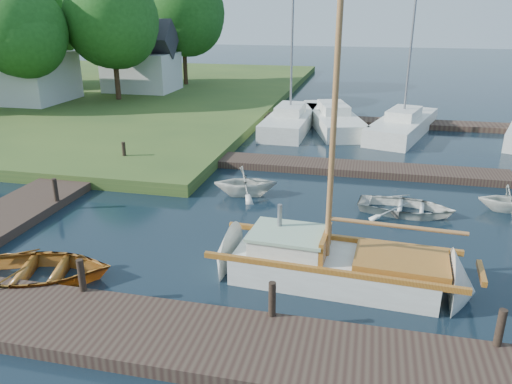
% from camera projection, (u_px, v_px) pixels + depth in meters
% --- Properties ---
extents(ground, '(160.00, 160.00, 0.00)m').
position_uv_depth(ground, '(256.00, 228.00, 15.71)').
color(ground, black).
rests_on(ground, ground).
extents(near_dock, '(18.00, 2.20, 0.30)m').
position_uv_depth(near_dock, '(190.00, 339.00, 10.17)').
color(near_dock, '#32211B').
rests_on(near_dock, ground).
extents(left_dock, '(2.20, 18.00, 0.30)m').
position_uv_depth(left_dock, '(65.00, 184.00, 19.16)').
color(left_dock, '#32211B').
rests_on(left_dock, ground).
extents(far_dock, '(14.00, 1.60, 0.30)m').
position_uv_depth(far_dock, '(336.00, 167.00, 21.18)').
color(far_dock, '#32211B').
rests_on(far_dock, ground).
extents(pontoon, '(30.00, 1.60, 0.30)m').
position_uv_depth(pontoon, '(491.00, 128.00, 28.18)').
color(pontoon, '#32211B').
rests_on(pontoon, ground).
extents(mooring_post_1, '(0.16, 0.16, 0.80)m').
position_uv_depth(mooring_post_1, '(81.00, 275.00, 11.53)').
color(mooring_post_1, black).
rests_on(mooring_post_1, near_dock).
extents(mooring_post_2, '(0.16, 0.16, 0.80)m').
position_uv_depth(mooring_post_2, '(272.00, 299.00, 10.58)').
color(mooring_post_2, black).
rests_on(mooring_post_2, near_dock).
extents(mooring_post_3, '(0.16, 0.16, 0.80)m').
position_uv_depth(mooring_post_3, '(500.00, 328.00, 9.64)').
color(mooring_post_3, black).
rests_on(mooring_post_3, near_dock).
extents(mooring_post_4, '(0.16, 0.16, 0.80)m').
position_uv_depth(mooring_post_4, '(55.00, 190.00, 16.94)').
color(mooring_post_4, black).
rests_on(mooring_post_4, left_dock).
extents(mooring_post_5, '(0.16, 0.16, 0.80)m').
position_uv_depth(mooring_post_5, '(124.00, 151.00, 21.51)').
color(mooring_post_5, black).
rests_on(mooring_post_5, left_dock).
extents(sailboat, '(7.26, 2.40, 9.83)m').
position_uv_depth(sailboat, '(340.00, 269.00, 12.54)').
color(sailboat, beige).
rests_on(sailboat, ground).
extents(dinghy, '(4.51, 3.74, 0.81)m').
position_uv_depth(dinghy, '(32.00, 267.00, 12.49)').
color(dinghy, brown).
rests_on(dinghy, ground).
extents(tender_b, '(2.71, 2.49, 1.21)m').
position_uv_depth(tender_b, '(246.00, 180.00, 18.23)').
color(tender_b, beige).
rests_on(tender_b, ground).
extents(tender_c, '(3.37, 2.58, 0.65)m').
position_uv_depth(tender_c, '(406.00, 204.00, 16.70)').
color(tender_c, beige).
rests_on(tender_c, ground).
extents(tender_d, '(1.96, 1.69, 1.03)m').
position_uv_depth(tender_d, '(510.00, 197.00, 16.82)').
color(tender_d, beige).
rests_on(tender_d, ground).
extents(marina_boat_0, '(2.35, 7.31, 12.05)m').
position_uv_depth(marina_boat_0, '(290.00, 119.00, 28.24)').
color(marina_boat_0, beige).
rests_on(marina_boat_0, ground).
extents(marina_boat_1, '(4.31, 8.21, 10.35)m').
position_uv_depth(marina_boat_1, '(333.00, 118.00, 28.71)').
color(marina_boat_1, beige).
rests_on(marina_boat_1, ground).
extents(marina_boat_2, '(4.24, 7.88, 12.23)m').
position_uv_depth(marina_boat_2, '(403.00, 124.00, 27.11)').
color(marina_boat_2, beige).
rests_on(marina_boat_2, ground).
extents(house_a, '(6.30, 5.00, 6.29)m').
position_uv_depth(house_a, '(20.00, 64.00, 33.50)').
color(house_a, silver).
rests_on(house_a, shore).
extents(house_c, '(5.25, 4.00, 5.28)m').
position_uv_depth(house_c, '(141.00, 63.00, 37.86)').
color(house_c, silver).
rests_on(house_c, shore).
extents(tree_2, '(5.83, 5.75, 7.82)m').
position_uv_depth(tree_2, '(21.00, 30.00, 30.51)').
color(tree_2, '#332114').
rests_on(tree_2, shore).
extents(tree_3, '(6.41, 6.38, 8.74)m').
position_uv_depth(tree_3, '(112.00, 19.00, 33.13)').
color(tree_3, '#332114').
rests_on(tree_3, shore).
extents(tree_4, '(7.01, 7.01, 9.66)m').
position_uv_depth(tree_4, '(41.00, 10.00, 38.27)').
color(tree_4, '#332114').
rests_on(tree_4, shore).
extents(tree_7, '(6.83, 6.83, 9.38)m').
position_uv_depth(tree_7, '(183.00, 12.00, 39.89)').
color(tree_7, '#332114').
rests_on(tree_7, shore).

